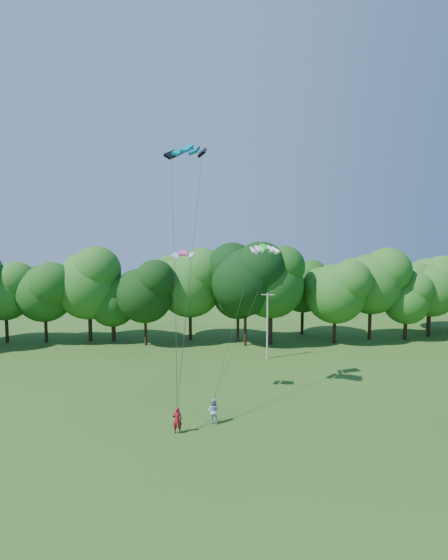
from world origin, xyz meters
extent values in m
plane|color=#255216|center=(0.00, 0.00, 0.00)|extent=(160.00, 160.00, 0.00)
cylinder|color=#B3B3AA|center=(5.69, 27.32, 3.75)|extent=(0.19, 0.19, 7.51)
cube|color=#B3B3AA|center=(5.69, 27.32, 7.32)|extent=(1.47, 0.46, 0.08)
imported|color=maroon|center=(-4.66, 9.32, 0.95)|extent=(0.70, 0.46, 1.90)
imported|color=#A9C3EB|center=(-1.98, 10.69, 0.94)|extent=(1.11, 0.99, 1.88)
cube|color=#057298|center=(-3.66, 14.30, 20.58)|extent=(3.45, 2.56, 0.81)
cube|color=#1FD127|center=(3.36, 18.33, 12.84)|extent=(2.72, 1.69, 0.59)
cube|color=#D73B95|center=(-4.00, 15.57, 12.45)|extent=(2.01, 1.24, 0.43)
cylinder|color=#312613|center=(4.19, 33.48, 2.37)|extent=(0.53, 0.53, 4.74)
ellipsoid|color=black|center=(4.19, 33.48, 8.63)|extent=(9.49, 9.49, 10.35)
cylinder|color=#392217|center=(32.85, 39.75, 2.21)|extent=(0.51, 0.51, 4.43)
ellipsoid|color=#2F5E1C|center=(32.85, 39.75, 8.05)|extent=(8.85, 8.85, 9.66)
camera|label=1|loc=(-4.81, -20.39, 13.71)|focal=28.00mm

